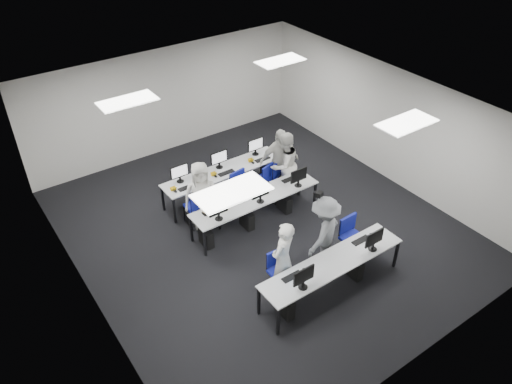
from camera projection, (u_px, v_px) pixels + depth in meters
room at (261, 173)px, 10.82m from camera, size 9.00×9.02×3.00m
ceiling_panels at (261, 111)px, 9.96m from camera, size 5.20×4.60×0.02m
desk_front at (333, 264)px, 9.70m from camera, size 3.20×0.70×0.73m
desk_mid at (256, 199)px, 11.43m from camera, size 3.20×0.70×0.73m
desk_back at (223, 172)px, 12.36m from camera, size 3.20×0.70×0.73m
equipment_front at (324, 280)px, 9.78m from camera, size 2.51×0.41×1.19m
equipment_mid at (249, 214)px, 11.51m from camera, size 2.91×0.41×1.19m
equipment_back at (230, 180)px, 12.65m from camera, size 2.91×0.41×1.19m
chair_0 at (280, 278)px, 9.93m from camera, size 0.45×0.49×0.89m
chair_1 at (352, 245)px, 10.71m from camera, size 0.49×0.53×0.97m
chair_2 at (207, 215)px, 11.56m from camera, size 0.51×0.55×0.96m
chair_3 at (243, 197)px, 12.14m from camera, size 0.55×0.58×0.97m
chair_4 at (273, 189)px, 12.48m from camera, size 0.56×0.58×0.89m
chair_5 at (197, 213)px, 11.65m from camera, size 0.48×0.52×0.94m
chair_6 at (238, 195)px, 12.26m from camera, size 0.52×0.55×0.90m
chair_7 at (270, 181)px, 12.77m from camera, size 0.58×0.60×0.89m
handbag at (207, 208)px, 10.89m from camera, size 0.35×0.29×0.25m
student_0 at (283, 259)px, 9.57m from camera, size 0.72×0.61×1.69m
student_1 at (284, 165)px, 12.32m from camera, size 0.91×0.75×1.72m
student_2 at (201, 195)px, 11.31m from camera, size 0.94×0.76×1.66m
student_3 at (279, 161)px, 12.45m from camera, size 1.10×0.70×1.74m
photographer at (324, 232)px, 10.26m from camera, size 1.22×0.96×1.65m
dslr_camera at (319, 194)px, 9.83m from camera, size 0.20×0.22×0.10m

